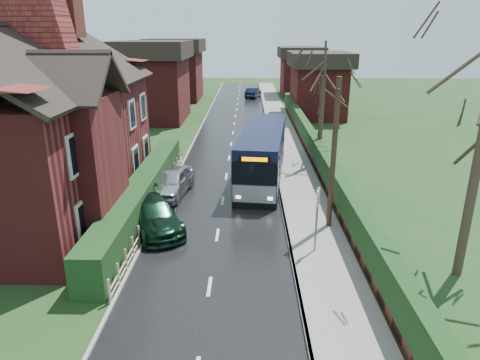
{
  "coord_description": "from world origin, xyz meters",
  "views": [
    {
      "loc": [
        1.3,
        -14.79,
        8.38
      ],
      "look_at": [
        0.95,
        4.19,
        1.8
      ],
      "focal_mm": 32.0,
      "sensor_mm": 36.0,
      "label": 1
    }
  ],
  "objects_px": {
    "brick_house": "(33,123)",
    "car_green": "(153,214)",
    "telegraph_pole": "(334,156)",
    "bus": "(263,154)",
    "bus_stop_sign": "(317,211)",
    "car_silver": "(172,182)"
  },
  "relations": [
    {
      "from": "car_green",
      "to": "brick_house",
      "type": "bearing_deg",
      "value": 133.81
    },
    {
      "from": "brick_house",
      "to": "bus_stop_sign",
      "type": "height_order",
      "value": "brick_house"
    },
    {
      "from": "telegraph_pole",
      "to": "car_green",
      "type": "bearing_deg",
      "value": -168.05
    },
    {
      "from": "bus_stop_sign",
      "to": "telegraph_pole",
      "type": "distance_m",
      "value": 3.0
    },
    {
      "from": "bus",
      "to": "telegraph_pole",
      "type": "height_order",
      "value": "telegraph_pole"
    },
    {
      "from": "bus",
      "to": "bus_stop_sign",
      "type": "height_order",
      "value": "bus"
    },
    {
      "from": "car_silver",
      "to": "bus_stop_sign",
      "type": "relative_size",
      "value": 1.53
    },
    {
      "from": "brick_house",
      "to": "car_green",
      "type": "distance_m",
      "value": 7.23
    },
    {
      "from": "bus_stop_sign",
      "to": "brick_house",
      "type": "bearing_deg",
      "value": -178.54
    },
    {
      "from": "brick_house",
      "to": "car_green",
      "type": "relative_size",
      "value": 3.12
    },
    {
      "from": "car_silver",
      "to": "telegraph_pole",
      "type": "bearing_deg",
      "value": -19.3
    },
    {
      "from": "telegraph_pole",
      "to": "bus",
      "type": "bearing_deg",
      "value": 122.32
    },
    {
      "from": "car_silver",
      "to": "bus_stop_sign",
      "type": "xyz_separation_m",
      "value": [
        6.8,
        -6.46,
        1.11
      ]
    },
    {
      "from": "bus",
      "to": "car_silver",
      "type": "distance_m",
      "value": 5.81
    },
    {
      "from": "brick_house",
      "to": "telegraph_pole",
      "type": "xyz_separation_m",
      "value": [
        13.7,
        -1.93,
        -0.98
      ]
    },
    {
      "from": "brick_house",
      "to": "bus_stop_sign",
      "type": "bearing_deg",
      "value": -18.65
    },
    {
      "from": "car_green",
      "to": "bus_stop_sign",
      "type": "xyz_separation_m",
      "value": [
        6.9,
        -2.17,
        1.15
      ]
    },
    {
      "from": "car_silver",
      "to": "bus_stop_sign",
      "type": "height_order",
      "value": "bus_stop_sign"
    },
    {
      "from": "car_silver",
      "to": "bus_stop_sign",
      "type": "bearing_deg",
      "value": -35.07
    },
    {
      "from": "brick_house",
      "to": "car_silver",
      "type": "relative_size",
      "value": 3.44
    },
    {
      "from": "bus",
      "to": "car_silver",
      "type": "height_order",
      "value": "bus"
    },
    {
      "from": "bus",
      "to": "car_green",
      "type": "distance_m",
      "value": 8.81
    }
  ]
}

